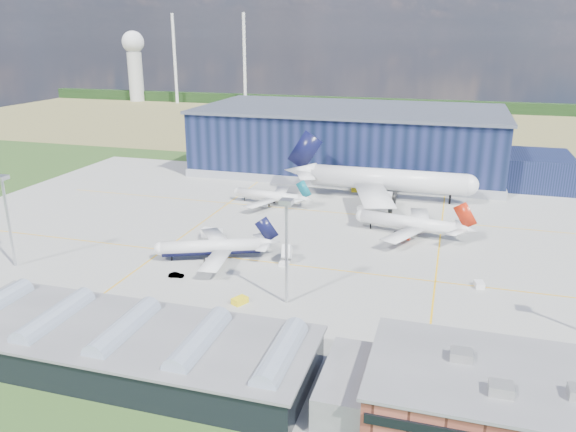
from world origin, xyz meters
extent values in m
plane|color=#2B481B|center=(0.00, 0.00, 0.00)|extent=(600.00, 600.00, 0.00)
cube|color=gray|center=(0.00, 10.00, 0.03)|extent=(220.00, 160.00, 0.06)
cube|color=yellow|center=(0.00, -10.00, 0.07)|extent=(180.00, 0.40, 0.02)
cube|color=yellow|center=(0.00, 35.00, 0.07)|extent=(180.00, 0.40, 0.02)
cube|color=yellow|center=(-30.00, 10.00, 0.07)|extent=(0.40, 120.00, 0.02)
cube|color=yellow|center=(40.00, 10.00, 0.07)|extent=(0.40, 120.00, 0.02)
cube|color=olive|center=(0.00, 220.00, 0.00)|extent=(600.00, 220.00, 0.01)
cube|color=black|center=(0.00, 300.00, 4.00)|extent=(600.00, 8.00, 8.00)
cylinder|color=white|center=(-180.00, 290.00, 35.00)|extent=(2.40, 2.40, 70.00)
cylinder|color=white|center=(-120.00, 290.00, 35.00)|extent=(2.40, 2.40, 70.00)
cylinder|color=silver|center=(-220.00, 295.00, 20.00)|extent=(12.00, 12.00, 40.00)
sphere|color=white|center=(-220.00, 295.00, 48.00)|extent=(18.00, 18.00, 18.00)
cube|color=black|center=(0.00, 95.00, 12.50)|extent=(120.00, 60.00, 25.00)
cube|color=gray|center=(0.00, 95.00, 1.60)|extent=(121.00, 61.00, 3.20)
cube|color=#515767|center=(0.00, 95.00, 25.50)|extent=(122.00, 62.00, 1.20)
cube|color=black|center=(72.00, 90.00, 6.00)|extent=(24.00, 30.00, 12.00)
cube|color=brown|center=(55.00, -60.00, 4.50)|extent=(45.00, 22.00, 9.00)
cube|color=slate|center=(55.00, -60.00, 9.20)|extent=(46.00, 23.00, 0.50)
cube|color=black|center=(55.00, -48.80, 3.00)|extent=(44.00, 0.40, 1.40)
cube|color=black|center=(55.00, -48.80, 6.50)|extent=(44.00, 0.40, 1.40)
cube|color=#AAA9A5|center=(45.00, -58.00, 10.10)|extent=(3.20, 2.60, 1.60)
cube|color=#AAA9A5|center=(50.00, -65.00, 10.10)|extent=(3.20, 2.60, 1.60)
cube|color=black|center=(-10.00, -60.00, 3.00)|extent=(65.00, 22.00, 6.00)
cube|color=slate|center=(-10.00, -60.00, 6.20)|extent=(66.00, 23.00, 0.50)
cube|color=slate|center=(30.00, -60.00, 3.00)|extent=(10.00, 18.00, 6.00)
cylinder|color=#99A8BE|center=(-24.00, -60.00, 6.40)|extent=(4.40, 18.00, 4.40)
cylinder|color=#99A8BE|center=(-10.00, -60.00, 6.40)|extent=(4.40, 18.00, 4.40)
cylinder|color=#99A8BE|center=(4.00, -60.00, 6.40)|extent=(4.40, 18.00, 4.40)
cylinder|color=#99A8BE|center=(18.00, -60.00, 6.40)|extent=(4.40, 18.00, 4.40)
cylinder|color=#B9BBC0|center=(-60.00, -30.00, 11.00)|extent=(0.70, 0.70, 22.00)
cube|color=#B9BBC0|center=(-60.00, -30.00, 22.50)|extent=(2.60, 2.60, 1.00)
cylinder|color=#B9BBC0|center=(10.00, -30.00, 11.00)|extent=(0.70, 0.70, 22.00)
cube|color=#B9BBC0|center=(10.00, -30.00, 22.50)|extent=(2.60, 2.60, 1.00)
cube|color=yellow|center=(-41.66, -46.00, 0.79)|extent=(3.51, 4.35, 1.57)
cube|color=yellow|center=(0.61, -33.26, 0.70)|extent=(3.40, 3.87, 1.40)
cube|color=white|center=(-21.80, 2.74, 1.25)|extent=(5.89, 2.90, 2.50)
cube|color=white|center=(49.64, -10.17, 0.65)|extent=(2.54, 3.32, 1.30)
cube|color=yellow|center=(8.14, 62.00, 0.73)|extent=(2.82, 3.74, 1.46)
cube|color=white|center=(14.74, 40.02, 0.65)|extent=(3.45, 2.75, 1.31)
cube|color=white|center=(3.64, -8.38, 1.66)|extent=(2.88, 5.45, 3.32)
imported|color=#99999E|center=(46.69, -41.28, 0.66)|extent=(4.12, 2.41, 1.32)
imported|color=#99999E|center=(-18.65, -24.93, 0.60)|extent=(3.79, 1.98, 1.19)
camera|label=1|loc=(41.06, -133.51, 54.71)|focal=35.00mm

